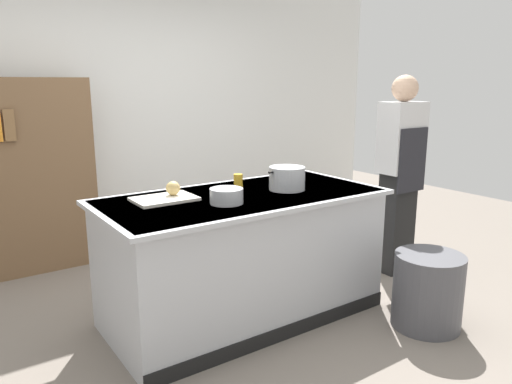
{
  "coord_description": "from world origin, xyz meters",
  "views": [
    {
      "loc": [
        -1.78,
        -2.73,
        1.66
      ],
      "look_at": [
        0.25,
        0.2,
        0.85
      ],
      "focal_mm": 33.97,
      "sensor_mm": 36.0,
      "label": 1
    }
  ],
  "objects": [
    {
      "name": "stock_pot",
      "position": [
        0.35,
        -0.04,
        0.98
      ],
      "size": [
        0.33,
        0.26,
        0.17
      ],
      "color": "#B7BABF",
      "rests_on": "counter_island"
    },
    {
      "name": "mixing_bowl",
      "position": [
        -0.22,
        -0.14,
        0.95
      ],
      "size": [
        0.21,
        0.21,
        0.1
      ],
      "primitive_type": "cylinder",
      "color": "#B7BABF",
      "rests_on": "counter_island"
    },
    {
      "name": "juice_cup",
      "position": [
        0.1,
        0.22,
        0.95
      ],
      "size": [
        0.07,
        0.07,
        0.1
      ],
      "primitive_type": "cylinder",
      "color": "yellow",
      "rests_on": "counter_island"
    },
    {
      "name": "person_chef",
      "position": [
        1.58,
        -0.06,
        0.91
      ],
      "size": [
        0.38,
        0.25,
        1.72
      ],
      "rotation": [
        0.0,
        0.0,
        1.92
      ],
      "color": "black",
      "rests_on": "ground_plane"
    },
    {
      "name": "ground_plane",
      "position": [
        0.0,
        0.0,
        0.0
      ],
      "size": [
        10.0,
        10.0,
        0.0
      ],
      "primitive_type": "plane",
      "color": "slate"
    },
    {
      "name": "bookshelf",
      "position": [
        -1.06,
        1.8,
        0.85
      ],
      "size": [
        1.1,
        0.31,
        1.7
      ],
      "color": "brown",
      "rests_on": "ground_plane"
    },
    {
      "name": "cutting_board",
      "position": [
        -0.51,
        0.16,
        0.91
      ],
      "size": [
        0.4,
        0.28,
        0.02
      ],
      "primitive_type": "cube",
      "color": "silver",
      "rests_on": "counter_island"
    },
    {
      "name": "onion",
      "position": [
        -0.44,
        0.18,
        0.97
      ],
      "size": [
        0.1,
        0.1,
        0.1
      ],
      "primitive_type": "sphere",
      "color": "tan",
      "rests_on": "cutting_board"
    },
    {
      "name": "counter_island",
      "position": [
        0.0,
        -0.0,
        0.47
      ],
      "size": [
        1.98,
        0.98,
        0.9
      ],
      "color": "#B7BABF",
      "rests_on": "ground_plane"
    },
    {
      "name": "trash_bin",
      "position": [
        0.95,
        -0.86,
        0.26
      ],
      "size": [
        0.47,
        0.47,
        0.52
      ],
      "primitive_type": "cylinder",
      "color": "#4C4C51",
      "rests_on": "ground_plane"
    },
    {
      "name": "back_wall",
      "position": [
        0.0,
        2.1,
        1.5
      ],
      "size": [
        6.4,
        0.12,
        3.0
      ],
      "primitive_type": "cube",
      "color": "white",
      "rests_on": "ground_plane"
    }
  ]
}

